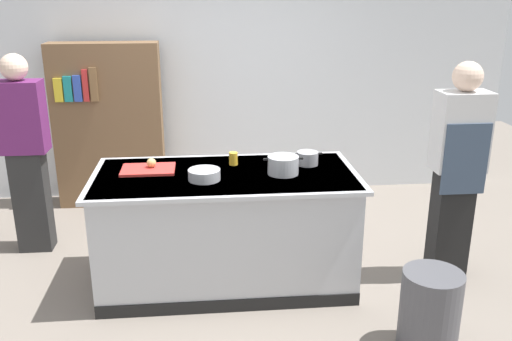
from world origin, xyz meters
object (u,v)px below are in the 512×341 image
object	(u,v)px
sauce_pan	(307,158)
trash_bin	(430,311)
stock_pot	(283,165)
person_guest	(25,150)
mixing_bowl	(204,175)
onion	(151,163)
person_chef	(457,168)
bookshelf	(109,126)
juice_cup	(233,159)

from	to	relation	value
sauce_pan	trash_bin	size ratio (longest dim) A/B	0.43
stock_pot	person_guest	world-z (taller)	person_guest
stock_pot	mixing_bowl	xyz separation A→B (m)	(-0.58, -0.08, -0.03)
onion	person_chef	world-z (taller)	person_chef
stock_pot	mixing_bowl	size ratio (longest dim) A/B	1.27
person_chef	onion	bearing A→B (deg)	102.74
sauce_pan	person_chef	size ratio (longest dim) A/B	0.14
person_chef	bookshelf	bearing A→B (deg)	75.30
person_guest	bookshelf	distance (m)	1.18
juice_cup	bookshelf	size ratio (longest dim) A/B	0.06
person_guest	person_chef	bearing A→B (deg)	74.55
sauce_pan	person_guest	world-z (taller)	person_guest
juice_cup	trash_bin	xyz separation A→B (m)	(1.17, -1.19, -0.68)
mixing_bowl	sauce_pan	bearing A→B (deg)	19.31
person_guest	stock_pot	bearing A→B (deg)	67.49
person_guest	bookshelf	world-z (taller)	person_guest
onion	trash_bin	world-z (taller)	onion
sauce_pan	mixing_bowl	world-z (taller)	sauce_pan
trash_bin	person_guest	distance (m)	3.44
person_chef	stock_pot	bearing A→B (deg)	106.70
person_chef	bookshelf	world-z (taller)	person_chef
onion	trash_bin	distance (m)	2.23
trash_bin	bookshelf	world-z (taller)	bookshelf
stock_pot	bookshelf	world-z (taller)	bookshelf
mixing_bowl	trash_bin	world-z (taller)	mixing_bowl
juice_cup	person_guest	distance (m)	1.81
mixing_bowl	trash_bin	distance (m)	1.77
juice_cup	person_chef	distance (m)	1.71
bookshelf	person_chef	bearing A→B (deg)	-32.92
sauce_pan	trash_bin	world-z (taller)	sauce_pan
onion	person_chef	bearing A→B (deg)	-5.49
bookshelf	mixing_bowl	bearing A→B (deg)	-62.97
onion	person_chef	distance (m)	2.33
sauce_pan	person_guest	xyz separation A→B (m)	(-2.31, 0.58, -0.04)
sauce_pan	person_chef	bearing A→B (deg)	-12.05
person_chef	person_guest	bearing A→B (deg)	94.83
juice_cup	trash_bin	distance (m)	1.81
mixing_bowl	bookshelf	bearing A→B (deg)	117.03
onion	stock_pot	distance (m)	1.00
onion	trash_bin	size ratio (longest dim) A/B	0.13
stock_pot	sauce_pan	size ratio (longest dim) A/B	1.27
onion	mixing_bowl	size ratio (longest dim) A/B	0.30
person_guest	sauce_pan	bearing A→B (deg)	73.91
stock_pot	mixing_bowl	world-z (taller)	stock_pot
onion	bookshelf	xyz separation A→B (m)	(-0.58, 1.65, -0.10)
bookshelf	trash_bin	bearing A→B (deg)	-49.43
sauce_pan	mixing_bowl	distance (m)	0.85
mixing_bowl	trash_bin	xyz separation A→B (m)	(1.40, -0.86, -0.67)
onion	person_guest	distance (m)	1.25
trash_bin	stock_pot	bearing A→B (deg)	130.92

